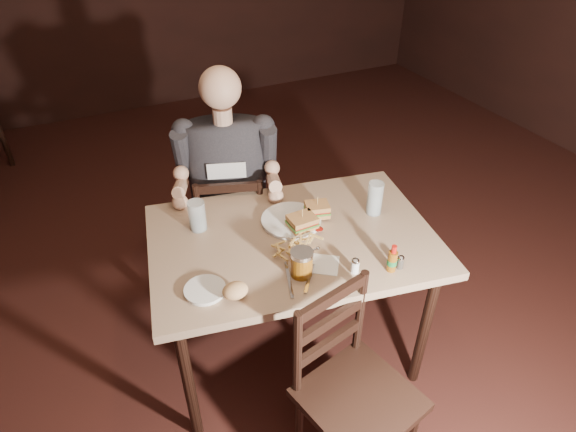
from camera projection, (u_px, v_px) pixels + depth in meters
name	position (u px, v px, depth m)	size (l,w,h in m)	color
room_shell	(342.00, 82.00, 1.92)	(7.00, 7.00, 7.00)	black
main_table	(293.00, 250.00, 2.18)	(1.38, 1.04, 0.77)	tan
chair_far	(232.00, 229.00, 2.75)	(0.39, 0.43, 0.84)	black
chair_near	(359.00, 399.00, 1.85)	(0.40, 0.44, 0.87)	black
diner	(226.00, 160.00, 2.43)	(0.54, 0.42, 0.93)	#2D2C31
dinner_plate	(291.00, 221.00, 2.21)	(0.27, 0.27, 0.02)	white
sandwich_left	(302.00, 218.00, 2.13)	(0.12, 0.10, 0.10)	tan
sandwich_right	(317.00, 206.00, 2.21)	(0.11, 0.09, 0.10)	tan
fries_pile	(299.00, 245.00, 2.03)	(0.25, 0.18, 0.04)	#E9BB5D
ketchup_dollop	(319.00, 229.00, 2.14)	(0.04, 0.04, 0.01)	maroon
glass_left	(197.00, 216.00, 2.14)	(0.08, 0.08, 0.14)	silver
glass_right	(375.00, 198.00, 2.23)	(0.07, 0.07, 0.16)	silver
hot_sauce	(393.00, 258.00, 1.92)	(0.04, 0.04, 0.13)	brown
salt_shaker	(355.00, 266.00, 1.93)	(0.03, 0.03, 0.06)	white
pepper_shaker	(400.00, 262.00, 1.95)	(0.03, 0.03, 0.06)	#38332D
syrup_dispenser	(302.00, 263.00, 1.90)	(0.09, 0.09, 0.12)	brown
napkin	(322.00, 264.00, 1.98)	(0.13, 0.12, 0.00)	white
knife	(289.00, 279.00, 1.90)	(0.01, 0.21, 0.00)	silver
fork	(309.00, 278.00, 1.91)	(0.01, 0.17, 0.01)	silver
side_plate	(205.00, 291.00, 1.85)	(0.16, 0.16, 0.01)	white
bread_roll	(235.00, 291.00, 1.80)	(0.10, 0.08, 0.06)	tan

